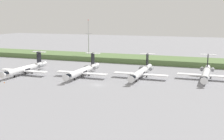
{
  "coord_description": "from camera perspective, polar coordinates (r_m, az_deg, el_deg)",
  "views": [
    {
      "loc": [
        42.35,
        -99.67,
        25.47
      ],
      "look_at": [
        0.0,
        16.09,
        3.0
      ],
      "focal_mm": 47.59,
      "sensor_mm": 36.0,
      "label": 1
    }
  ],
  "objects": [
    {
      "name": "regional_jet_nearest",
      "position": [
        136.95,
        -16.22,
        0.28
      ],
      "size": [
        22.81,
        31.0,
        9.0
      ],
      "color": "white",
      "rests_on": "ground"
    },
    {
      "name": "regional_jet_second",
      "position": [
        126.9,
        -5.59,
        -0.13
      ],
      "size": [
        22.81,
        31.0,
        9.0
      ],
      "color": "white",
      "rests_on": "ground"
    },
    {
      "name": "ground_plane",
      "position": [
        138.77,
        1.97,
        -0.25
      ],
      "size": [
        500.0,
        500.0,
        0.0
      ],
      "primitive_type": "plane",
      "color": "gray"
    },
    {
      "name": "grass_berm",
      "position": [
        168.27,
        5.31,
        2.06
      ],
      "size": [
        320.0,
        20.0,
        2.81
      ],
      "primitive_type": "cube",
      "color": "#597542",
      "rests_on": "ground"
    },
    {
      "name": "antenna_mast",
      "position": [
        179.02,
        -4.53,
        5.25
      ],
      "size": [
        4.4,
        0.5,
        23.42
      ],
      "color": "#B2B2B7",
      "rests_on": "ground"
    },
    {
      "name": "regional_jet_third",
      "position": [
        124.35,
        5.66,
        -0.35
      ],
      "size": [
        22.81,
        31.0,
        9.0
      ],
      "color": "white",
      "rests_on": "ground"
    },
    {
      "name": "safety_cone_rear_marker",
      "position": [
        121.94,
        -19.99,
        -2.23
      ],
      "size": [
        0.44,
        0.44,
        0.55
      ],
      "primitive_type": "cone",
      "color": "orange",
      "rests_on": "ground"
    },
    {
      "name": "regional_jet_fourth",
      "position": [
        127.13,
        17.64,
        -0.55
      ],
      "size": [
        22.81,
        31.0,
        9.0
      ],
      "color": "white",
      "rests_on": "ground"
    }
  ]
}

